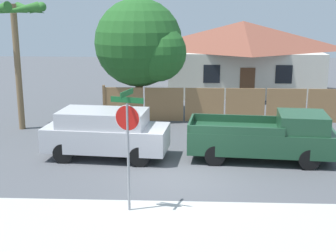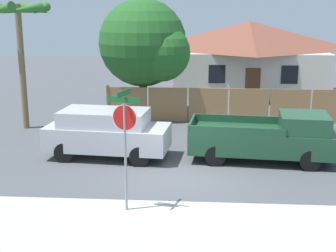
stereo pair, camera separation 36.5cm
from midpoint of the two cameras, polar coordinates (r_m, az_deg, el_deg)
The scene contains 9 objects.
ground_plane at distance 15.61m, azimuth 2.19°, elevation -6.28°, with size 80.00×80.00×0.00m, color #4C4F54.
sidewalk_strip at distance 12.30m, azimuth 1.62°, elevation -12.10°, with size 36.00×3.20×0.01m.
wooden_fence at distance 23.30m, azimuth 10.28°, elevation 2.48°, with size 14.10×0.12×1.77m.
house at distance 31.92m, azimuth 10.07°, elevation 8.45°, with size 10.36×7.27×4.67m.
oak_tree at distance 23.86m, azimuth -2.18°, elevation 9.86°, with size 4.64×4.42×5.99m.
palm_tree at distance 22.26m, azimuth -17.31°, elevation 12.20°, with size 2.82×3.03×5.74m.
red_suv at distance 17.53m, azimuth -6.84°, elevation -0.71°, with size 4.68×2.33×1.81m.
orange_pickup at distance 17.44m, azimuth 12.74°, elevation -1.39°, with size 5.42×2.49×1.81m.
stop_sign at distance 12.50m, azimuth -4.45°, elevation -0.50°, with size 0.90×0.81×3.37m.
Camera 2 is at (0.61, -14.62, 5.42)m, focal length 50.00 mm.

